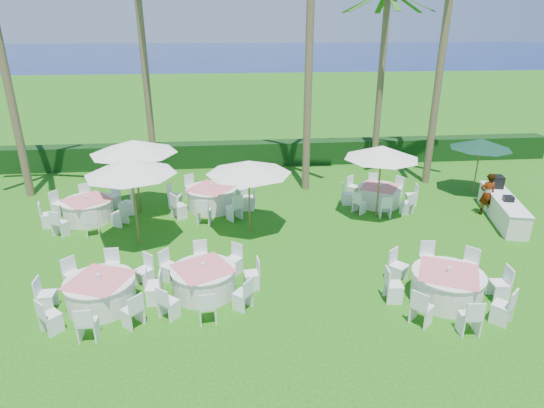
{
  "coord_description": "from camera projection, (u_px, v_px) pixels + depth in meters",
  "views": [
    {
      "loc": [
        -0.2,
        -10.96,
        6.88
      ],
      "look_at": [
        1.2,
        3.02,
        1.3
      ],
      "focal_mm": 30.0,
      "sensor_mm": 36.0,
      "label": 1
    }
  ],
  "objects": [
    {
      "name": "palm_c",
      "position": [
        309.0,
        54.0,
        18.26
      ],
      "size": [
        4.4,
        4.16,
        10.58
      ],
      "color": "brown",
      "rests_on": "ground"
    },
    {
      "name": "umbrella_a",
      "position": [
        130.0,
        166.0,
        14.27
      ],
      "size": [
        2.9,
        2.9,
        2.97
      ],
      "color": "brown",
      "rests_on": "ground"
    },
    {
      "name": "banquet_table_e",
      "position": [
        212.0,
        198.0,
        18.04
      ],
      "size": [
        3.48,
        3.48,
        1.04
      ],
      "color": "white",
      "rests_on": "ground"
    },
    {
      "name": "palm_a",
      "position": [
        6.0,
        78.0,
        17.76
      ],
      "size": [
        4.4,
        4.15,
        8.94
      ],
      "color": "brown",
      "rests_on": "ground"
    },
    {
      "name": "umbrella_green",
      "position": [
        481.0,
        144.0,
        19.06
      ],
      "size": [
        2.55,
        2.55,
        2.41
      ],
      "color": "brown",
      "rests_on": "ground"
    },
    {
      "name": "palm_d",
      "position": [
        381.0,
        73.0,
        22.11
      ],
      "size": [
        4.14,
        4.4,
        8.38
      ],
      "color": "brown",
      "rests_on": "ground"
    },
    {
      "name": "banquet_table_a",
      "position": [
        101.0,
        292.0,
        11.76
      ],
      "size": [
        3.12,
        3.12,
        0.95
      ],
      "color": "white",
      "rests_on": "ground"
    },
    {
      "name": "banquet_table_b",
      "position": [
        204.0,
        280.0,
        12.34
      ],
      "size": [
        3.07,
        3.07,
        0.93
      ],
      "color": "white",
      "rests_on": "ground"
    },
    {
      "name": "umbrella_d",
      "position": [
        382.0,
        152.0,
        16.53
      ],
      "size": [
        2.77,
        2.77,
        2.78
      ],
      "color": "brown",
      "rests_on": "ground"
    },
    {
      "name": "palm_b",
      "position": [
        144.0,
        61.0,
        20.71
      ],
      "size": [
        4.23,
        4.38,
        9.72
      ],
      "color": "brown",
      "rests_on": "ground"
    },
    {
      "name": "palm_e",
      "position": [
        441.0,
        61.0,
        19.21
      ],
      "size": [
        4.26,
        4.36,
        9.92
      ],
      "color": "brown",
      "rests_on": "ground"
    },
    {
      "name": "buffet_table",
      "position": [
        502.0,
        207.0,
        17.04
      ],
      "size": [
        1.76,
        3.9,
        1.36
      ],
      "color": "white",
      "rests_on": "ground"
    },
    {
      "name": "umbrella_c",
      "position": [
        133.0,
        147.0,
        16.87
      ],
      "size": [
        3.24,
        3.24,
        2.89
      ],
      "color": "brown",
      "rests_on": "ground"
    },
    {
      "name": "staff_person",
      "position": [
        487.0,
        194.0,
        17.34
      ],
      "size": [
        0.61,
        0.4,
        1.66
      ],
      "primitive_type": "imported",
      "rotation": [
        0.0,
        0.0,
        3.14
      ],
      "color": "gray",
      "rests_on": "ground"
    },
    {
      "name": "banquet_table_f",
      "position": [
        379.0,
        195.0,
        18.45
      ],
      "size": [
        3.04,
        3.04,
        0.92
      ],
      "color": "white",
      "rests_on": "ground"
    },
    {
      "name": "ground",
      "position": [
        240.0,
        288.0,
        12.69
      ],
      "size": [
        120.0,
        120.0,
        0.0
      ],
      "primitive_type": "plane",
      "color": "#17550E",
      "rests_on": "ground"
    },
    {
      "name": "umbrella_b",
      "position": [
        249.0,
        167.0,
        15.38
      ],
      "size": [
        2.93,
        2.93,
        2.59
      ],
      "color": "brown",
      "rests_on": "ground"
    },
    {
      "name": "banquet_table_c",
      "position": [
        447.0,
        285.0,
        12.02
      ],
      "size": [
        3.29,
        3.29,
        0.99
      ],
      "color": "white",
      "rests_on": "ground"
    },
    {
      "name": "ocean",
      "position": [
        225.0,
        55.0,
        107.02
      ],
      "size": [
        260.0,
        260.0,
        0.0
      ],
      "primitive_type": "plane",
      "color": "#07104B",
      "rests_on": "ground"
    },
    {
      "name": "banquet_table_d",
      "position": [
        88.0,
        209.0,
        16.96
      ],
      "size": [
        3.21,
        3.21,
        0.98
      ],
      "color": "white",
      "rests_on": "ground"
    },
    {
      "name": "hedge",
      "position": [
        232.0,
        154.0,
        23.57
      ],
      "size": [
        34.0,
        1.0,
        1.2
      ],
      "primitive_type": "cube",
      "color": "black",
      "rests_on": "ground"
    }
  ]
}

